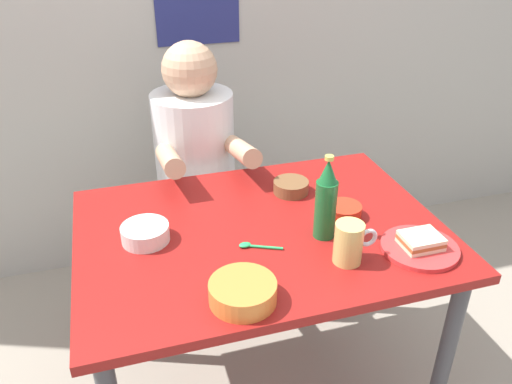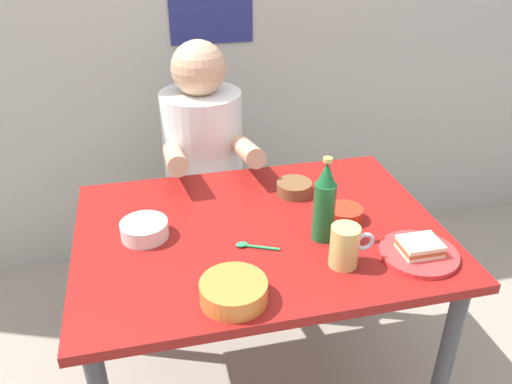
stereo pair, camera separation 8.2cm
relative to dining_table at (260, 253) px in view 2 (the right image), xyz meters
The scene contains 12 objects.
dining_table is the anchor object (origin of this frame).
stool 0.70m from the dining_table, 97.74° to the left, with size 0.34×0.34×0.45m.
person_seated 0.64m from the dining_table, 97.88° to the left, with size 0.33×0.56×0.72m.
plate_orange 0.48m from the dining_table, 30.46° to the right, with size 0.22×0.22×0.01m, color red.
sandwich 0.48m from the dining_table, 30.46° to the right, with size 0.11×0.09×0.04m.
beer_mug 0.33m from the dining_table, 50.72° to the right, with size 0.13×0.08×0.12m.
beer_bottle 0.29m from the dining_table, 28.01° to the right, with size 0.06×0.06×0.26m.
rice_bowl_white 0.36m from the dining_table, behind, with size 0.14×0.14×0.05m.
sauce_bowl_chili 0.30m from the dining_table, ahead, with size 0.11×0.11×0.04m.
soup_bowl_orange 0.35m from the dining_table, 114.82° to the right, with size 0.17×0.17×0.05m.
condiment_bowl_brown 0.27m from the dining_table, 48.29° to the left, with size 0.12×0.12×0.04m.
spoon 0.14m from the dining_table, 120.21° to the right, with size 0.12×0.06×0.01m.
Camera 2 is at (-0.31, -1.27, 1.61)m, focal length 36.07 mm.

